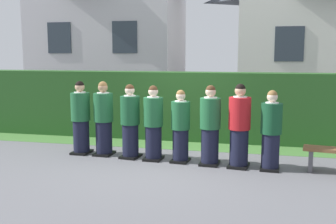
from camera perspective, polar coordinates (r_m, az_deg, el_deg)
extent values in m
plane|color=slate|center=(8.66, 0.00, -6.89)|extent=(60.00, 60.00, 0.00)
cylinder|color=black|center=(9.41, -12.15, -3.46)|extent=(0.36, 0.36, 0.76)
cube|color=black|center=(9.49, -12.09, -5.57)|extent=(0.39, 0.48, 0.05)
cylinder|color=#1E5B33|center=(9.30, -12.28, 0.74)|extent=(0.43, 0.43, 0.63)
cylinder|color=white|center=(9.26, -12.34, 2.70)|extent=(0.27, 0.27, 0.03)
cube|color=gold|center=(9.47, -11.76, 1.65)|extent=(0.04, 0.01, 0.28)
sphere|color=tan|center=(9.25, -12.37, 3.46)|extent=(0.22, 0.22, 0.22)
sphere|color=black|center=(9.25, -12.38, 3.69)|extent=(0.20, 0.20, 0.20)
cylinder|color=black|center=(9.19, -9.03, -3.66)|extent=(0.36, 0.36, 0.76)
cube|color=black|center=(9.27, -8.98, -5.82)|extent=(0.41, 0.49, 0.05)
cylinder|color=#1E5B33|center=(9.07, -9.13, 0.65)|extent=(0.43, 0.43, 0.63)
cylinder|color=white|center=(9.03, -9.18, 2.66)|extent=(0.27, 0.27, 0.03)
cube|color=gold|center=(9.24, -8.62, 1.59)|extent=(0.04, 0.01, 0.28)
sphere|color=tan|center=(9.02, -9.20, 3.44)|extent=(0.22, 0.22, 0.22)
sphere|color=olive|center=(9.02, -9.20, 3.68)|extent=(0.20, 0.20, 0.20)
cylinder|color=black|center=(8.87, -5.33, -4.09)|extent=(0.36, 0.36, 0.74)
cube|color=black|center=(8.95, -5.30, -6.25)|extent=(0.43, 0.51, 0.05)
cylinder|color=#19512D|center=(8.75, -5.39, 0.25)|extent=(0.42, 0.42, 0.61)
cylinder|color=white|center=(8.72, -5.42, 2.28)|extent=(0.26, 0.26, 0.03)
cube|color=navy|center=(8.92, -4.84, 1.20)|extent=(0.04, 0.02, 0.27)
sphere|color=beige|center=(8.70, -5.43, 3.06)|extent=(0.21, 0.21, 0.21)
sphere|color=#472D19|center=(8.70, -5.43, 3.30)|extent=(0.19, 0.19, 0.19)
cube|color=white|center=(9.01, -4.63, -0.11)|extent=(0.15, 0.03, 0.20)
cylinder|color=black|center=(8.67, -2.07, -4.37)|extent=(0.35, 0.35, 0.74)
cube|color=black|center=(8.75, -2.05, -6.57)|extent=(0.40, 0.48, 0.05)
cylinder|color=#1E5B33|center=(8.55, -2.09, 0.03)|extent=(0.42, 0.42, 0.61)
cylinder|color=white|center=(8.51, -2.10, 2.09)|extent=(0.26, 0.26, 0.03)
cube|color=gold|center=(8.72, -1.69, 1.00)|extent=(0.04, 0.01, 0.27)
sphere|color=beige|center=(8.49, -2.11, 2.89)|extent=(0.21, 0.21, 0.21)
sphere|color=#472D19|center=(8.49, -2.11, 3.14)|extent=(0.19, 0.19, 0.19)
cylinder|color=black|center=(8.50, 1.78, -4.75)|extent=(0.33, 0.33, 0.70)
cube|color=black|center=(8.58, 1.77, -6.86)|extent=(0.40, 0.47, 0.05)
cylinder|color=#1E5B33|center=(8.38, 1.80, -0.49)|extent=(0.40, 0.40, 0.58)
cylinder|color=white|center=(8.34, 1.80, 1.51)|extent=(0.25, 0.25, 0.03)
cube|color=#236038|center=(8.54, 2.17, 0.46)|extent=(0.04, 0.02, 0.25)
sphere|color=beige|center=(8.33, 1.81, 2.29)|extent=(0.20, 0.20, 0.20)
sphere|color=olive|center=(8.33, 1.81, 2.52)|extent=(0.18, 0.18, 0.18)
cube|color=white|center=(8.64, 2.29, -0.81)|extent=(0.15, 0.02, 0.20)
cylinder|color=black|center=(8.33, 5.93, -4.87)|extent=(0.36, 0.36, 0.75)
cube|color=black|center=(8.42, 5.90, -7.20)|extent=(0.41, 0.49, 0.05)
cylinder|color=#1E5B33|center=(8.20, 6.00, -0.19)|extent=(0.43, 0.43, 0.62)
cylinder|color=white|center=(8.16, 6.04, 2.01)|extent=(0.26, 0.26, 0.03)
cube|color=#236038|center=(8.38, 6.27, 0.85)|extent=(0.04, 0.01, 0.27)
sphere|color=beige|center=(8.15, 6.05, 2.86)|extent=(0.21, 0.21, 0.21)
sphere|color=#472D19|center=(8.15, 6.05, 3.12)|extent=(0.20, 0.20, 0.20)
cylinder|color=black|center=(8.23, 9.98, -5.05)|extent=(0.37, 0.37, 0.77)
cube|color=black|center=(8.32, 9.92, -7.48)|extent=(0.45, 0.53, 0.05)
cylinder|color=#AD191E|center=(8.10, 10.11, -0.19)|extent=(0.44, 0.44, 0.64)
cylinder|color=white|center=(8.06, 10.17, 2.09)|extent=(0.27, 0.27, 0.03)
cube|color=navy|center=(8.28, 10.38, 0.88)|extent=(0.04, 0.02, 0.28)
sphere|color=tan|center=(8.04, 10.19, 2.97)|extent=(0.22, 0.22, 0.22)
sphere|color=black|center=(8.04, 10.20, 3.24)|extent=(0.20, 0.20, 0.20)
cylinder|color=black|center=(8.18, 14.26, -5.45)|extent=(0.35, 0.35, 0.72)
cube|color=black|center=(8.26, 14.18, -7.72)|extent=(0.39, 0.47, 0.05)
cylinder|color=#144728|center=(8.05, 14.43, -0.89)|extent=(0.41, 0.41, 0.60)
cylinder|color=white|center=(8.01, 14.50, 1.25)|extent=(0.25, 0.25, 0.03)
cube|color=gold|center=(8.22, 14.51, 0.14)|extent=(0.04, 0.01, 0.26)
sphere|color=beige|center=(8.00, 14.53, 2.08)|extent=(0.20, 0.20, 0.20)
sphere|color=olive|center=(7.99, 14.54, 2.33)|extent=(0.19, 0.19, 0.19)
cube|color=white|center=(8.32, 14.47, -1.22)|extent=(0.15, 0.02, 0.20)
cube|color=#285623|center=(10.64, 2.67, 0.86)|extent=(12.36, 0.70, 1.79)
cube|color=silver|center=(16.34, -8.27, 8.23)|extent=(5.50, 3.46, 4.56)
cube|color=#2D3842|center=(15.26, -15.12, 10.09)|extent=(0.90, 0.04, 1.10)
cube|color=#2D3842|center=(14.28, -6.15, 10.47)|extent=(0.90, 0.04, 1.10)
cube|color=silver|center=(15.71, 20.98, 7.01)|extent=(5.82, 4.15, 4.14)
cube|color=#2D3842|center=(13.49, 16.77, 9.20)|extent=(0.90, 0.04, 1.10)
cylinder|color=brown|center=(17.24, -14.81, 3.13)|extent=(0.24, 0.24, 1.60)
sphere|color=#2D6028|center=(17.19, -15.06, 9.79)|extent=(2.57, 2.57, 2.57)
cube|color=#4C4C51|center=(8.37, 19.54, -6.43)|extent=(0.13, 0.33, 0.42)
cube|color=#477A38|center=(10.03, 1.83, -4.77)|extent=(12.36, 0.90, 0.01)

